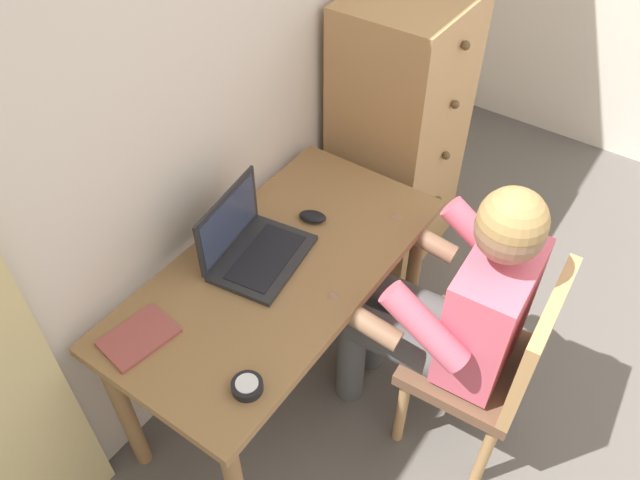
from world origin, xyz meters
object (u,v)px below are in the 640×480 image
Objects in this scene: desk at (280,288)px; desk_clock at (247,386)px; chair at (494,361)px; computer_mouse at (313,217)px; notebook_pad at (139,337)px; person_seated at (452,304)px; dresser at (398,137)px; laptop at (251,245)px.

desk_clock is (-0.42, -0.21, 0.12)m from desk.
chair is 0.79m from computer_mouse.
notebook_pad is (-0.05, 0.38, -0.01)m from desk_clock.
person_seated is 0.73m from desk_clock.
chair is 0.87m from desk_clock.
dresser is (0.99, 0.10, 0.02)m from desk.
person_seated is at bearing 92.74° from chair.
desk is 0.49m from desk_clock.
desk is 3.30× the size of laptop.
person_seated reaches higher than laptop.
laptop is at bearing 179.71° from dresser.
laptop is at bearing 111.27° from person_seated.
dresser is 1.44m from desk_clock.
desk_clock is at bearing 154.27° from person_seated.
person_seated is at bearing -68.73° from laptop.
desk is 0.58m from person_seated.
notebook_pad is at bearing 135.47° from person_seated.
dresser is 3.38× the size of laptop.
notebook_pad is at bearing 177.37° from dresser.
desk is 1.04× the size of person_seated.
chair is (0.24, -0.71, -0.14)m from desk.
chair is at bearing -87.26° from person_seated.
desk_clock is (-0.65, 0.31, 0.07)m from person_seated.
chair is at bearing -109.92° from computer_mouse.
person_seated reaches higher than notebook_pad.
computer_mouse is (0.25, 0.04, 0.12)m from desk.
desk is at bearing -10.23° from notebook_pad.
person_seated is (-0.01, 0.18, 0.18)m from chair.
desk_clock is (-0.67, -0.25, -0.00)m from computer_mouse.
person_seated is 0.69m from laptop.
dresser reaches higher than chair.
laptop is 3.73× the size of computer_mouse.
notebook_pad is (-0.72, 0.13, -0.01)m from computer_mouse.
dresser is at bearing 6.34° from notebook_pad.
dresser is 0.98m from person_seated.
computer_mouse is 0.73m from notebook_pad.
person_seated reaches higher than desk.
desk is 5.86× the size of notebook_pad.
person_seated is 3.16× the size of laptop.
notebook_pad is (-0.47, 0.16, 0.11)m from desk.
desk is at bearing 169.32° from computer_mouse.
desk_clock is 0.38m from notebook_pad.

